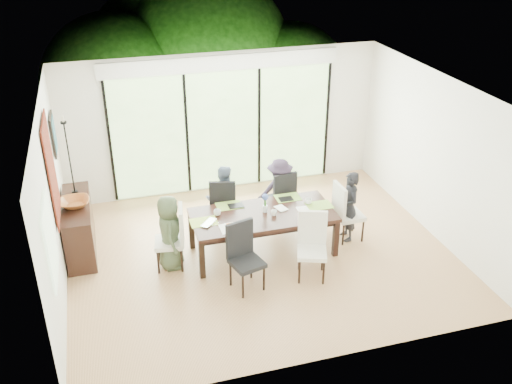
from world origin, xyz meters
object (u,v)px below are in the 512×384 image
object	(u,v)px
chair_left_end	(169,238)
cup_c	(308,201)
chair_right_end	(350,211)
chair_near_left	(247,258)
person_left_end	(170,233)
chair_far_left	(223,203)
bowl	(75,203)
laptop	(211,224)
person_far_right	(280,192)
person_right_end	(349,207)
cup_b	(274,213)
chair_near_right	(312,248)
vase	(265,209)
chair_far_right	(279,196)
sideboard	(79,227)
cup_a	(217,213)
table_top	(263,215)
person_far_left	(223,199)

from	to	relation	value
chair_left_end	cup_c	world-z (taller)	chair_left_end
chair_right_end	cup_c	size ratio (longest dim) A/B	8.87
chair_near_left	person_left_end	xyz separation A→B (m)	(-0.98, 0.87, 0.09)
chair_far_left	bowl	xyz separation A→B (m)	(-2.37, -0.07, 0.40)
laptop	person_far_right	bearing A→B (deg)	-14.98
person_right_end	cup_b	distance (m)	1.34
cup_c	chair_near_right	bearing A→B (deg)	-107.19
vase	chair_right_end	bearing A→B (deg)	-1.97
chair_far_left	chair_right_end	bearing A→B (deg)	170.70
chair_far_right	person_far_right	distance (m)	0.09
person_right_end	sideboard	distance (m)	4.39
laptop	cup_a	world-z (taller)	cup_a
table_top	cup_c	xyz separation A→B (m)	(0.80, 0.10, 0.07)
chair_left_end	person_far_left	bearing A→B (deg)	137.27
chair_right_end	vase	distance (m)	1.47
chair_left_end	chair_right_end	xyz separation A→B (m)	(3.00, 0.00, 0.00)
chair_near_right	person_far_right	xyz separation A→B (m)	(0.05, 1.70, 0.09)
chair_far_right	person_far_left	size ratio (longest dim) A/B	0.85
sideboard	cup_a	bearing A→B (deg)	-18.91
laptop	cup_b	distance (m)	1.00
bowl	sideboard	bearing A→B (deg)	90.00
person_left_end	vase	bearing A→B (deg)	-82.32
chair_left_end	person_far_left	xyz separation A→B (m)	(1.05, 0.83, 0.09)
chair_far_left	sideboard	bearing A→B (deg)	13.63
person_far_right	cup_b	bearing A→B (deg)	76.97
chair_far_right	chair_near_left	bearing A→B (deg)	48.62
chair_near_right	person_far_left	bearing A→B (deg)	138.70
chair_left_end	chair_near_right	xyz separation A→B (m)	(2.00, -0.87, 0.00)
chair_right_end	cup_c	bearing A→B (deg)	80.03
person_far_right	person_left_end	bearing A→B (deg)	32.48
chair_right_end	chair_far_right	xyz separation A→B (m)	(-0.95, 0.85, 0.00)
person_left_end	chair_right_end	bearing A→B (deg)	-84.19
cup_b	table_top	bearing A→B (deg)	146.31
chair_near_left	vase	distance (m)	1.10
chair_left_end	cup_a	distance (m)	0.85
cup_b	bowl	size ratio (longest dim) A/B	0.21
chair_left_end	person_left_end	size ratio (longest dim) A/B	0.85
person_far_right	laptop	xyz separation A→B (m)	(-1.40, -0.93, 0.11)
cup_c	bowl	world-z (taller)	bowl
laptop	cup_c	distance (m)	1.66
person_left_end	person_far_right	bearing A→B (deg)	-61.96
person_far_left	person_right_end	bearing A→B (deg)	161.70
chair_far_right	cup_a	size ratio (longest dim) A/B	8.87
vase	laptop	xyz separation A→B (m)	(-0.90, -0.15, -0.04)
table_top	person_right_end	distance (m)	1.48
person_far_left	bowl	distance (m)	2.39
table_top	person_far_right	xyz separation A→B (m)	(0.55, 0.83, -0.07)
chair_right_end	chair_near_right	distance (m)	1.33
chair_right_end	cup_a	world-z (taller)	chair_right_end
chair_far_right	laptop	world-z (taller)	chair_far_right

